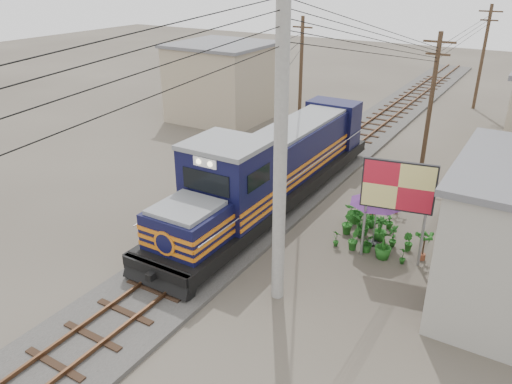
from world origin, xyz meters
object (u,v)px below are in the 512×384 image
Objects in this scene: vendor at (463,207)px; locomotive at (273,170)px; billboard at (398,189)px; market_umbrella at (378,197)px.

locomotive is at bearing -19.70° from vendor.
locomotive reaches higher than vendor.
billboard is 2.10× the size of vendor.
billboard reaches higher than market_umbrella.
locomotive is 8.04m from vendor.
billboard is at bearing 31.08° from vendor.
billboard reaches higher than vendor.
market_umbrella is at bearing 15.55° from vendor.
billboard is (5.97, -1.82, 1.17)m from locomotive.
market_umbrella is at bearing 128.57° from billboard.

